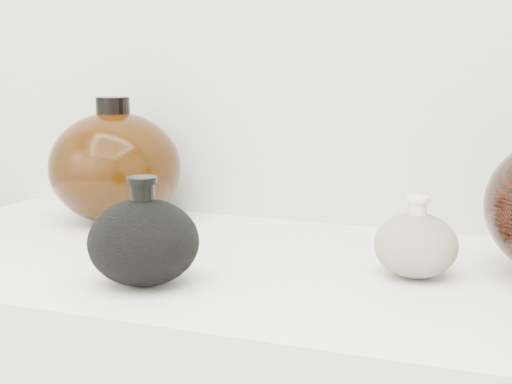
% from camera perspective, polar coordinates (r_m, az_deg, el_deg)
% --- Properties ---
extents(black_gourd_vase, '(0.13, 0.13, 0.13)m').
position_cam_1_polar(black_gourd_vase, '(0.85, -8.97, -3.90)').
color(black_gourd_vase, black).
rests_on(black_gourd_vase, display_counter).
extents(cream_gourd_vase, '(0.11, 0.11, 0.10)m').
position_cam_1_polar(cream_gourd_vase, '(0.89, 12.67, -4.12)').
color(cream_gourd_vase, beige).
rests_on(cream_gourd_vase, display_counter).
extents(left_round_pot, '(0.24, 0.24, 0.20)m').
position_cam_1_polar(left_round_pot, '(1.18, -11.21, 1.99)').
color(left_round_pot, black).
rests_on(left_round_pot, display_counter).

